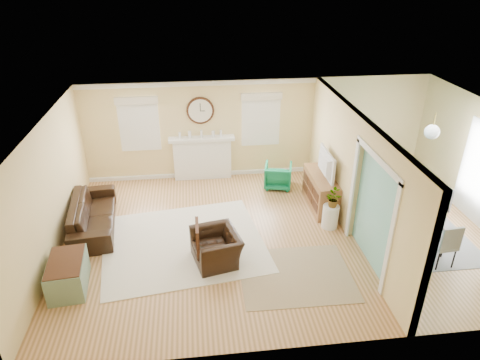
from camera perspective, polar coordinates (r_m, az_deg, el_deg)
The scene contains 27 objects.
floor at distance 9.28m, azimuth 5.17°, elevation -7.19°, with size 9.00×9.00×0.00m, color olive.
wall_back at distance 11.31m, azimuth 2.46°, elevation 6.91°, with size 9.00×0.02×2.60m, color #DBC77F.
wall_front at distance 6.19m, azimuth 11.23°, elevation -12.80°, with size 9.00×0.02×2.60m, color #DBC77F.
wall_left at distance 8.89m, azimuth -24.17°, elevation -1.57°, with size 0.02×6.00×2.60m, color #DBC77F.
ceiling at distance 8.10m, azimuth 5.94°, elevation 8.16°, with size 9.00×6.00×0.02m, color white.
partition at distance 9.24m, azimuth 14.40°, elevation 1.57°, with size 0.17×6.00×2.60m.
fireplace at distance 11.34m, azimuth -5.03°, elevation 3.05°, with size 1.70×0.30×1.17m.
wall_clock at distance 10.97m, azimuth -5.32°, elevation 9.21°, with size 0.70×0.07×0.70m.
window_left at distance 11.10m, azimuth -13.36°, elevation 7.75°, with size 1.05×0.13×1.42m.
window_right at distance 11.16m, azimuth 2.79°, elevation 8.56°, with size 1.05×0.13×1.42m.
pendant at distance 9.33m, azimuth 24.22°, elevation 5.87°, with size 0.30×0.30×0.55m.
rug_cream at distance 9.04m, azimuth -7.55°, elevation -8.32°, with size 3.24×2.81×0.02m, color beige.
rug_jute at distance 8.23m, azimuth 7.43°, elevation -12.44°, with size 2.06×1.69×0.01m, color tan.
rug_grey at distance 10.05m, azimuth 21.14°, elevation -6.13°, with size 2.30×2.87×0.01m, color gray.
sofa at distance 9.83m, azimuth -19.01°, elevation -4.34°, with size 2.22×0.87×0.65m, color black.
eames_chair at distance 8.34m, azimuth -3.17°, elevation -8.97°, with size 0.95×0.83×0.62m, color black.
green_chair at distance 10.99m, azimuth 5.10°, elevation 0.58°, with size 0.67×0.69×0.63m, color #00723C.
trunk at distance 8.32m, azimuth -21.98°, elevation -11.55°, with size 0.71×1.06×0.58m.
credenza at distance 10.22m, azimuth 10.67°, elevation -1.46°, with size 0.50×1.47×0.80m.
tv at distance 9.90m, azimuth 10.92°, elevation 2.12°, with size 1.06×0.14×0.61m, color black.
garden_stool at distance 9.55m, azimuth 11.95°, elevation -4.78°, with size 0.36×0.36×0.52m, color white.
potted_plant at distance 9.32m, azimuth 12.22°, elevation -2.40°, with size 0.35×0.30×0.39m, color #337F33.
dining_table at distance 9.91m, azimuth 21.41°, elevation -4.75°, with size 1.65×0.92×0.58m, color #3F2416.
dining_chair_n at distance 10.55m, azimuth 18.81°, elevation -0.85°, with size 0.43×0.43×0.88m.
dining_chair_s at distance 8.97m, azimuth 25.58°, elevation -7.26°, with size 0.44×0.44×0.93m.
dining_chair_w at distance 9.54m, azimuth 18.19°, elevation -3.35°, with size 0.48×0.48×1.01m.
dining_chair_e at distance 10.15m, azimuth 24.70°, elevation -2.87°, with size 0.46×0.46×0.95m.
Camera 1 is at (-1.70, -7.47, 5.24)m, focal length 32.00 mm.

